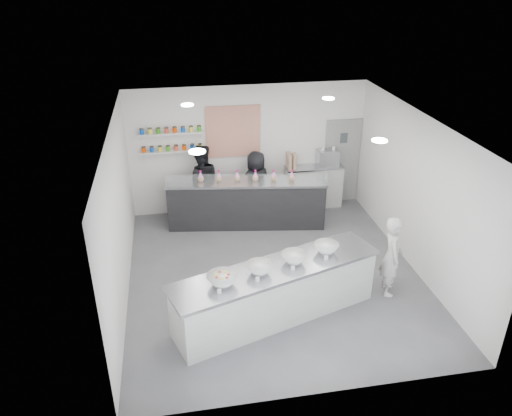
{
  "coord_description": "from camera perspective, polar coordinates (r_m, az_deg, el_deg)",
  "views": [
    {
      "loc": [
        -1.75,
        -7.86,
        5.49
      ],
      "look_at": [
        -0.28,
        0.4,
        1.27
      ],
      "focal_mm": 35.0,
      "sensor_mm": 36.0,
      "label": 1
    }
  ],
  "objects": [
    {
      "name": "floor",
      "position": [
        9.75,
        2.06,
        -7.61
      ],
      "size": [
        6.0,
        6.0,
        0.0
      ],
      "primitive_type": "plane",
      "color": "#515156",
      "rests_on": "ground"
    },
    {
      "name": "ceiling",
      "position": [
        8.43,
        2.4,
        9.49
      ],
      "size": [
        6.0,
        6.0,
        0.0
      ],
      "primitive_type": "plane",
      "rotation": [
        3.14,
        0.0,
        0.0
      ],
      "color": "white",
      "rests_on": "floor"
    },
    {
      "name": "back_wall",
      "position": [
        11.71,
        -0.88,
        6.75
      ],
      "size": [
        5.5,
        0.0,
        5.5
      ],
      "primitive_type": "plane",
      "rotation": [
        1.57,
        0.0,
        0.0
      ],
      "color": "white",
      "rests_on": "floor"
    },
    {
      "name": "left_wall",
      "position": [
        8.87,
        -15.42,
        -1.08
      ],
      "size": [
        0.0,
        6.0,
        6.0
      ],
      "primitive_type": "plane",
      "rotation": [
        1.57,
        0.0,
        1.57
      ],
      "color": "white",
      "rests_on": "floor"
    },
    {
      "name": "right_wall",
      "position": [
        9.9,
        17.98,
        1.54
      ],
      "size": [
        0.0,
        6.0,
        6.0
      ],
      "primitive_type": "plane",
      "rotation": [
        1.57,
        0.0,
        -1.57
      ],
      "color": "white",
      "rests_on": "floor"
    },
    {
      "name": "back_door",
      "position": [
        12.39,
        9.76,
        5.29
      ],
      "size": [
        0.88,
        0.04,
        2.1
      ],
      "primitive_type": "cube",
      "color": "gray",
      "rests_on": "floor"
    },
    {
      "name": "pattern_panel",
      "position": [
        11.49,
        -2.62,
        8.71
      ],
      "size": [
        1.25,
        0.03,
        1.2
      ],
      "primitive_type": "cube",
      "color": "#AF2600",
      "rests_on": "back_wall"
    },
    {
      "name": "jar_shelf_lower",
      "position": [
        11.44,
        -9.53,
        6.44
      ],
      "size": [
        1.45,
        0.22,
        0.04
      ],
      "primitive_type": "cube",
      "color": "silver",
      "rests_on": "back_wall"
    },
    {
      "name": "jar_shelf_upper",
      "position": [
        11.31,
        -9.69,
        8.44
      ],
      "size": [
        1.45,
        0.22,
        0.04
      ],
      "primitive_type": "cube",
      "color": "silver",
      "rests_on": "back_wall"
    },
    {
      "name": "preserve_jars",
      "position": [
        11.33,
        -9.64,
        7.73
      ],
      "size": [
        1.45,
        0.1,
        0.56
      ],
      "primitive_type": null,
      "color": "#FA4400",
      "rests_on": "jar_shelf_lower"
    },
    {
      "name": "downlight_0",
      "position": [
        7.32,
        -6.75,
        6.43
      ],
      "size": [
        0.24,
        0.24,
        0.02
      ],
      "primitive_type": "cylinder",
      "color": "white",
      "rests_on": "ceiling"
    },
    {
      "name": "downlight_1",
      "position": [
        7.96,
        13.95,
        7.51
      ],
      "size": [
        0.24,
        0.24,
        0.02
      ],
      "primitive_type": "cylinder",
      "color": "white",
      "rests_on": "ceiling"
    },
    {
      "name": "downlight_2",
      "position": [
        9.8,
        -7.85,
        11.6
      ],
      "size": [
        0.24,
        0.24,
        0.02
      ],
      "primitive_type": "cylinder",
      "color": "white",
      "rests_on": "ceiling"
    },
    {
      "name": "downlight_3",
      "position": [
        10.29,
        8.27,
        12.29
      ],
      "size": [
        0.24,
        0.24,
        0.02
      ],
      "primitive_type": "cylinder",
      "color": "white",
      "rests_on": "ceiling"
    },
    {
      "name": "prep_counter",
      "position": [
        8.44,
        2.34,
        -9.63
      ],
      "size": [
        3.7,
        1.93,
        0.99
      ],
      "primitive_type": "cube",
      "rotation": [
        0.0,
        0.0,
        0.32
      ],
      "color": "silver",
      "rests_on": "floor"
    },
    {
      "name": "back_bar",
      "position": [
        11.22,
        -1.09,
        0.54
      ],
      "size": [
        3.59,
        1.17,
        1.09
      ],
      "primitive_type": "cube",
      "rotation": [
        0.0,
        0.0,
        -0.15
      ],
      "color": "black",
      "rests_on": "floor"
    },
    {
      "name": "sneeze_guard",
      "position": [
        10.64,
        -1.11,
        3.17
      ],
      "size": [
        3.44,
        0.54,
        0.3
      ],
      "primitive_type": "cube",
      "rotation": [
        0.0,
        0.0,
        -0.15
      ],
      "color": "white",
      "rests_on": "back_bar"
    },
    {
      "name": "espresso_ledge",
      "position": [
        12.2,
        6.53,
        2.47
      ],
      "size": [
        1.4,
        0.45,
        1.04
      ],
      "primitive_type": "cube",
      "color": "silver",
      "rests_on": "floor"
    },
    {
      "name": "espresso_machine",
      "position": [
        12.02,
        8.18,
        5.65
      ],
      "size": [
        0.5,
        0.34,
        0.38
      ],
      "primitive_type": "cube",
      "color": "#93969E",
      "rests_on": "espresso_ledge"
    },
    {
      "name": "cup_stacks",
      "position": [
        11.79,
        4.13,
        5.39
      ],
      "size": [
        0.27,
        0.24,
        0.36
      ],
      "primitive_type": null,
      "color": "#D5AB91",
      "rests_on": "espresso_ledge"
    },
    {
      "name": "prep_bowls",
      "position": [
        8.11,
        2.41,
        -6.33
      ],
      "size": [
        2.42,
        1.25,
        0.17
      ],
      "primitive_type": null,
      "rotation": [
        0.0,
        0.0,
        0.32
      ],
      "color": "white",
      "rests_on": "prep_counter"
    },
    {
      "name": "label_cards",
      "position": [
        7.7,
        1.98,
        -8.79
      ],
      "size": [
        2.01,
        0.04,
        0.07
      ],
      "primitive_type": null,
      "color": "white",
      "rests_on": "prep_counter"
    },
    {
      "name": "cookie_bags",
      "position": [
        10.94,
        -1.12,
        3.71
      ],
      "size": [
        2.13,
        0.46,
        0.26
      ],
      "primitive_type": null,
      "rotation": [
        0.0,
        0.0,
        -0.15
      ],
      "color": "#FF88E2",
      "rests_on": "back_bar"
    },
    {
      "name": "woman_prep",
      "position": [
        9.2,
        15.25,
        -5.32
      ],
      "size": [
        0.49,
        0.63,
        1.52
      ],
      "primitive_type": "imported",
      "rotation": [
        0.0,
        0.0,
        1.31
      ],
      "color": "silver",
      "rests_on": "floor"
    },
    {
      "name": "staff_left",
      "position": [
        11.44,
        -6.29,
        2.88
      ],
      "size": [
        0.89,
        0.69,
        1.81
      ],
      "primitive_type": "imported",
      "rotation": [
        0.0,
        0.0,
        3.15
      ],
      "color": "black",
      "rests_on": "floor"
    },
    {
      "name": "staff_right",
      "position": [
        11.62,
        0.01,
        2.8
      ],
      "size": [
        0.89,
        0.74,
        1.57
      ],
      "primitive_type": "imported",
      "rotation": [
        0.0,
        0.0,
        3.51
      ],
      "color": "black",
      "rests_on": "floor"
    }
  ]
}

